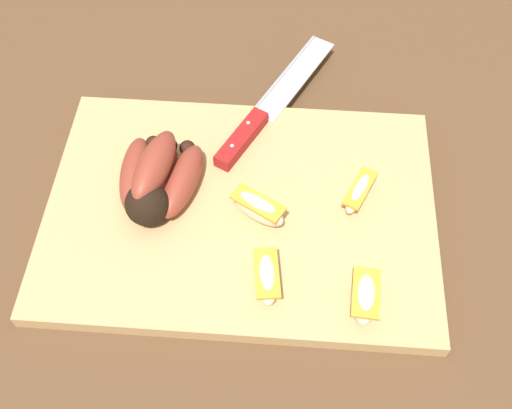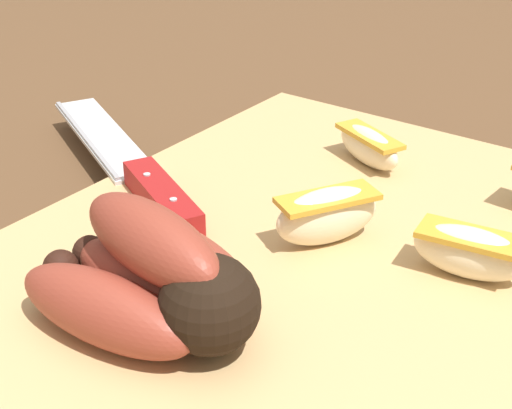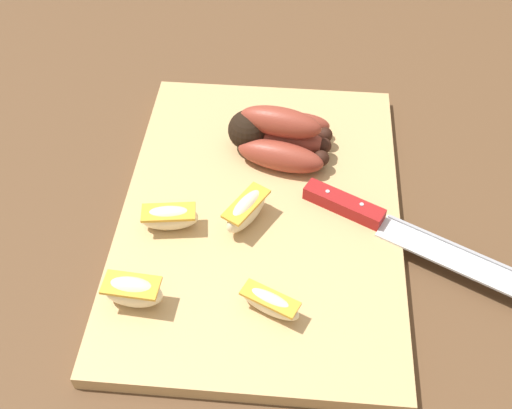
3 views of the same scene
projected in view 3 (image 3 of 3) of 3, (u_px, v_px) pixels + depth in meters
The scene contains 8 objects.
ground_plane at pixel (261, 219), 0.76m from camera, with size 6.00×6.00×0.00m, color brown.
cutting_board at pixel (263, 217), 0.75m from camera, with size 0.47×0.33×0.02m, color tan.
banana_bunch at pixel (278, 136), 0.79m from camera, with size 0.11×0.14×0.07m.
chefs_knife at pixel (381, 222), 0.72m from camera, with size 0.15×0.26×0.02m.
apple_wedge_near at pixel (270, 303), 0.64m from camera, with size 0.05×0.07×0.03m.
apple_wedge_middle at pixel (246, 210), 0.72m from camera, with size 0.07×0.06×0.04m.
apple_wedge_far at pixel (133, 292), 0.64m from camera, with size 0.03×0.07×0.04m.
apple_wedge_extra at pixel (169, 217), 0.71m from camera, with size 0.03×0.07×0.03m.
Camera 3 is at (-0.49, -0.04, 0.58)m, focal length 43.34 mm.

